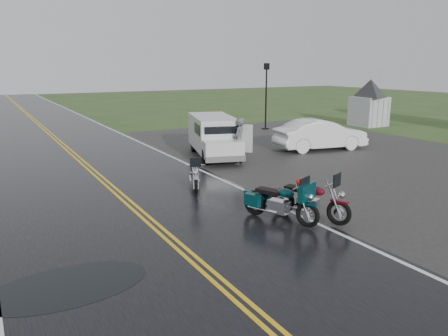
% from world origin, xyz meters
% --- Properties ---
extents(ground, '(120.00, 120.00, 0.00)m').
position_xyz_m(ground, '(0.00, 0.00, 0.00)').
color(ground, '#2D471E').
rests_on(ground, ground).
extents(road, '(8.00, 100.00, 0.04)m').
position_xyz_m(road, '(0.00, 10.00, 0.02)').
color(road, black).
rests_on(road, ground).
extents(parking_pad, '(14.00, 24.00, 0.03)m').
position_xyz_m(parking_pad, '(11.00, 5.00, 0.01)').
color(parking_pad, black).
rests_on(parking_pad, ground).
extents(visitor_center, '(16.00, 10.00, 4.80)m').
position_xyz_m(visitor_center, '(20.00, 12.00, 2.40)').
color(visitor_center, '#A8AAAD').
rests_on(visitor_center, ground).
extents(motorcycle_red, '(1.64, 2.44, 1.36)m').
position_xyz_m(motorcycle_red, '(4.14, -1.67, 0.68)').
color(motorcycle_red, '#4F0916').
rests_on(motorcycle_red, ground).
extents(motorcycle_teal, '(1.61, 2.39, 1.33)m').
position_xyz_m(motorcycle_teal, '(3.35, -1.38, 0.66)').
color(motorcycle_teal, '#042F32').
rests_on(motorcycle_teal, ground).
extents(motorcycle_silver, '(1.44, 2.10, 1.17)m').
position_xyz_m(motorcycle_silver, '(2.16, 2.71, 0.58)').
color(motorcycle_silver, '#94959B').
rests_on(motorcycle_silver, ground).
extents(van_white, '(3.11, 5.13, 1.89)m').
position_xyz_m(van_white, '(4.42, 6.54, 0.95)').
color(van_white, silver).
rests_on(van_white, ground).
extents(person_at_van, '(0.85, 0.82, 1.96)m').
position_xyz_m(person_at_van, '(5.80, 6.03, 0.98)').
color(person_at_van, '#525357').
rests_on(person_at_van, ground).
extents(sedan_white, '(4.79, 2.38, 1.51)m').
position_xyz_m(sedan_white, '(10.98, 6.75, 0.75)').
color(sedan_white, silver).
rests_on(sedan_white, ground).
extents(lamp_post_far_right, '(0.37, 0.37, 4.31)m').
position_xyz_m(lamp_post_far_right, '(12.70, 14.00, 2.15)').
color(lamp_post_far_right, black).
rests_on(lamp_post_far_right, ground).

